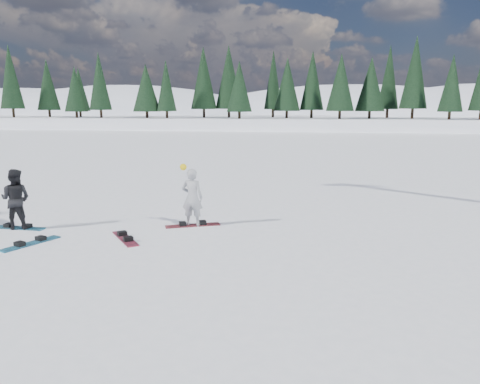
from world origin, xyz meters
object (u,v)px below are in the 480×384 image
snowboarder_woman (192,197)px  snowboarder_man (16,199)px  snowboard_loose_a (31,244)px  snowboard_loose_b (125,239)px

snowboarder_woman → snowboarder_man: (-4.61, -0.98, -0.00)m
snowboarder_man → snowboard_loose_a: size_ratio=1.08×
snowboarder_woman → snowboard_loose_b: 2.17m
snowboarder_man → snowboarder_woman: bearing=-174.3°
snowboard_loose_b → snowboarder_woman: bearing=101.3°
snowboarder_woman → snowboarder_man: bearing=14.3°
snowboarder_woman → snowboard_loose_b: (-1.34, -1.52, -0.80)m
snowboard_loose_b → snowboarder_man: bearing=-136.5°
snowboard_loose_b → snowboard_loose_a: 2.21m
snowboarder_woman → snowboard_loose_a: size_ratio=1.16×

